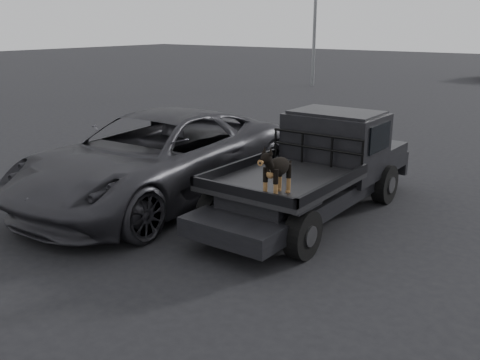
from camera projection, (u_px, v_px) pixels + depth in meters
The scene contains 6 objects.
ground at pixel (266, 264), 7.83m from camera, with size 120.00×120.00×0.00m, color black.
flatbed_ute at pixel (310, 191), 9.69m from camera, with size 2.00×5.40×0.92m, color black, non-canonical shape.
ute_cab at pixel (336, 134), 10.17m from camera, with size 1.72×1.30×0.88m, color black, non-canonical shape.
headache_rack at pixel (317, 150), 9.64m from camera, with size 1.80×0.08×0.55m, color black, non-canonical shape.
dog at pixel (277, 171), 7.91m from camera, with size 0.32×0.60×0.74m, color black, non-canonical shape.
parked_suv at pixel (156, 158), 10.43m from camera, with size 2.87×6.22×1.73m, color #313137.
Camera 1 is at (3.92, -6.00, 3.40)m, focal length 40.00 mm.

